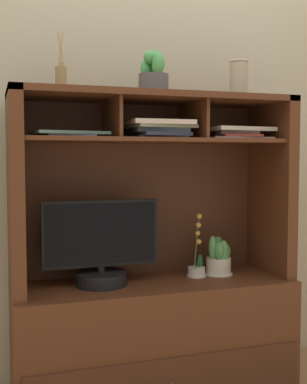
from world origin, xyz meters
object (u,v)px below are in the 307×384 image
object	(u,v)px
diffuser_bottle	(61,78)
ceramic_vase	(239,79)
potted_fern	(219,258)
potted_orchid	(197,265)
magazine_stack_right	(234,133)
tv_monitor	(101,251)
magazine_stack_left	(158,129)
potted_succulent	(154,77)
media_console	(153,304)
magazine_stack_centre	(69,134)

from	to	relation	value
diffuser_bottle	ceramic_vase	size ratio (longest dim) A/B	1.43
potted_fern	potted_orchid	bearing A→B (deg)	-176.61
magazine_stack_right	ceramic_vase	world-z (taller)	ceramic_vase
tv_monitor	potted_orchid	size ratio (longest dim) A/B	1.72
potted_fern	diffuser_bottle	bearing A→B (deg)	-177.82
magazine_stack_left	potted_succulent	bearing A→B (deg)	132.80
potted_orchid	potted_succulent	xyz separation A→B (m)	(-0.25, -0.03, 0.96)
magazine_stack_left	magazine_stack_right	xyz separation A→B (m)	(0.43, 0.03, -0.01)
media_console	magazine_stack_centre	xyz separation A→B (m)	(-0.43, -0.07, 0.85)
potted_succulent	ceramic_vase	world-z (taller)	potted_succulent
magazine_stack_centre	ceramic_vase	bearing A→B (deg)	2.40
magazine_stack_left	magazine_stack_right	size ratio (longest dim) A/B	0.91
potted_orchid	potted_fern	size ratio (longest dim) A/B	1.58
media_console	diffuser_bottle	size ratio (longest dim) A/B	5.58
magazine_stack_centre	tv_monitor	bearing A→B (deg)	22.10
media_console	potted_fern	bearing A→B (deg)	3.14
tv_monitor	magazine_stack_left	distance (m)	0.66
potted_fern	magazine_stack_left	distance (m)	0.77
potted_fern	magazine_stack_centre	bearing A→B (deg)	-173.44
magazine_stack_right	ceramic_vase	size ratio (longest dim) A/B	1.88
potted_orchid	magazine_stack_left	bearing A→B (deg)	-168.58
media_console	potted_succulent	xyz separation A→B (m)	(-0.00, -0.02, 1.14)
potted_fern	tv_monitor	bearing A→B (deg)	-177.49
tv_monitor	magazine_stack_left	xyz separation A→B (m)	(0.29, -0.03, 0.60)
ceramic_vase	potted_fern	bearing A→B (deg)	144.70
tv_monitor	potted_succulent	distance (m)	0.90
media_console	potted_fern	distance (m)	0.43
magazine_stack_centre	ceramic_vase	distance (m)	0.93
magazine_stack_centre	magazine_stack_right	size ratio (longest dim) A/B	0.98
potted_orchid	diffuser_bottle	xyz separation A→B (m)	(-0.70, -0.02, 0.93)
tv_monitor	diffuser_bottle	world-z (taller)	diffuser_bottle
potted_fern	potted_succulent	xyz separation A→B (m)	(-0.38, -0.04, 0.93)
media_console	tv_monitor	distance (m)	0.40
diffuser_bottle	potted_succulent	bearing A→B (deg)	-0.59
potted_succulent	media_console	bearing A→B (deg)	88.35
magazine_stack_centre	magazine_stack_right	bearing A→B (deg)	4.31
potted_orchid	magazine_stack_right	xyz separation A→B (m)	(0.20, -0.02, 0.69)
magazine_stack_centre	potted_orchid	bearing A→B (deg)	7.16
magazine_stack_centre	potted_succulent	bearing A→B (deg)	7.48
potted_orchid	diffuser_bottle	size ratio (longest dim) A/B	1.23
media_console	diffuser_bottle	xyz separation A→B (m)	(-0.45, -0.01, 1.12)
media_console	ceramic_vase	distance (m)	1.24
tv_monitor	magazine_stack_centre	world-z (taller)	magazine_stack_centre
ceramic_vase	potted_succulent	bearing A→B (deg)	177.58
media_console	magazine_stack_right	xyz separation A→B (m)	(0.45, -0.01, 0.87)
magazine_stack_centre	ceramic_vase	size ratio (longest dim) A/B	1.85
diffuser_bottle	potted_succulent	distance (m)	0.45
ceramic_vase	magazine_stack_right	bearing A→B (deg)	104.82
media_console	tv_monitor	bearing A→B (deg)	-178.36
media_console	diffuser_bottle	bearing A→B (deg)	-178.61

